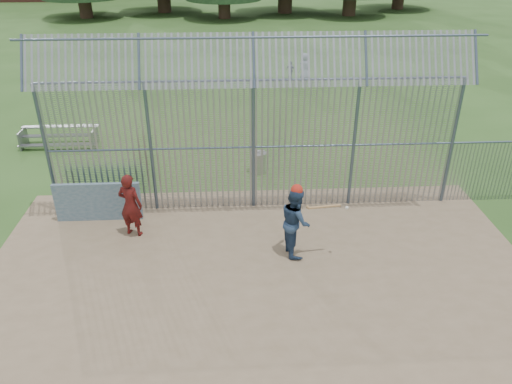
{
  "coord_description": "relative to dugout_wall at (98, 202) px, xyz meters",
  "views": [
    {
      "loc": [
        -0.64,
        -10.07,
        7.81
      ],
      "look_at": [
        0.0,
        2.0,
        1.3
      ],
      "focal_mm": 35.0,
      "sensor_mm": 36.0,
      "label": 1
    }
  ],
  "objects": [
    {
      "name": "onlooker",
      "position": [
        1.13,
        -0.84,
        0.34
      ],
      "size": [
        0.79,
        0.64,
        1.87
      ],
      "primitive_type": "imported",
      "rotation": [
        0.0,
        0.0,
        2.82
      ],
      "color": "maroon",
      "rests_on": "dirt_infield"
    },
    {
      "name": "dirt_infield",
      "position": [
        4.6,
        -3.4,
        -0.61
      ],
      "size": [
        14.0,
        10.0,
        0.02
      ],
      "primitive_type": "cube",
      "color": "#756047",
      "rests_on": "ground"
    },
    {
      "name": "bleacher",
      "position": [
        -2.84,
        5.78,
        -0.21
      ],
      "size": [
        3.0,
        0.95,
        0.72
      ],
      "color": "gray",
      "rests_on": "ground"
    },
    {
      "name": "ground",
      "position": [
        4.6,
        -2.9,
        -0.62
      ],
      "size": [
        120.0,
        120.0,
        0.0
      ],
      "primitive_type": "plane",
      "color": "#2D511E",
      "rests_on": "ground"
    },
    {
      "name": "batting_gear",
      "position": [
        5.69,
        -1.99,
        1.22
      ],
      "size": [
        1.46,
        0.43,
        0.62
      ],
      "color": "red",
      "rests_on": "ground"
    },
    {
      "name": "batter",
      "position": [
        5.58,
        -1.96,
        0.35
      ],
      "size": [
        0.86,
        1.03,
        1.9
      ],
      "primitive_type": "imported",
      "rotation": [
        0.0,
        0.0,
        1.74
      ],
      "color": "navy",
      "rests_on": "dirt_infield"
    },
    {
      "name": "trash_can",
      "position": [
        4.9,
        3.04,
        -0.24
      ],
      "size": [
        0.56,
        0.56,
        0.82
      ],
      "color": "#92969A",
      "rests_on": "ground"
    },
    {
      "name": "backstop_fence",
      "position": [
        6.41,
        0.53,
        1.74
      ],
      "size": [
        20.09,
        0.81,
        5.3
      ],
      "color": "#47566B",
      "rests_on": "ground"
    },
    {
      "name": "bg_kid_standing",
      "position": [
        8.16,
        14.73,
        0.14
      ],
      "size": [
        0.88,
        0.85,
        1.52
      ],
      "primitive_type": "imported",
      "rotation": [
        0.0,
        0.0,
        3.84
      ],
      "color": "gray",
      "rests_on": "ground"
    },
    {
      "name": "dugout_wall",
      "position": [
        0.0,
        0.0,
        0.0
      ],
      "size": [
        2.5,
        0.12,
        1.2
      ],
      "primitive_type": "cube",
      "color": "#38566B",
      "rests_on": "dirt_infield"
    },
    {
      "name": "bg_kid_seated",
      "position": [
        7.42,
        15.02,
        -0.11
      ],
      "size": [
        0.61,
        0.58,
        1.01
      ],
      "primitive_type": "imported",
      "rotation": [
        0.0,
        0.0,
        2.43
      ],
      "color": "slate",
      "rests_on": "ground"
    }
  ]
}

